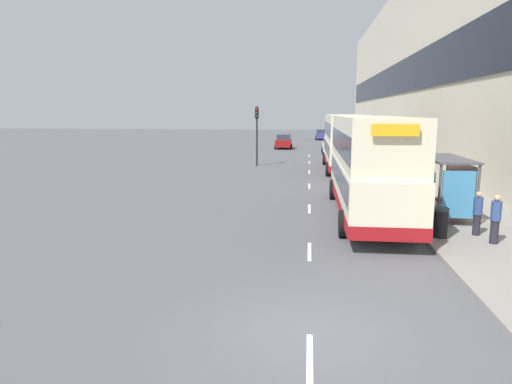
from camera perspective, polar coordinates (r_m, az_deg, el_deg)
name	(u,v)px	position (r m, az deg, el deg)	size (l,w,h in m)	color
ground_plane	(310,333)	(9.87, 6.73, -17.13)	(220.00, 220.00, 0.00)	#515156
pavement	(374,156)	(47.96, 14.48, 4.36)	(5.00, 93.00, 0.14)	gray
terrace_facade	(419,67)	(48.66, 19.75, 14.51)	(3.10, 93.00, 17.66)	beige
lane_mark_0	(310,361)	(8.92, 6.74, -20.25)	(0.12, 2.00, 0.01)	silver
lane_mark_1	(309,251)	(15.09, 6.70, -7.38)	(0.12, 2.00, 0.01)	silver
lane_mark_2	(309,209)	(21.58, 6.69, -2.09)	(0.12, 2.00, 0.01)	silver
lane_mark_3	(309,186)	(28.16, 6.68, 0.74)	(0.12, 2.00, 0.01)	silver
lane_mark_4	(309,172)	(34.79, 6.68, 2.49)	(0.12, 2.00, 0.01)	silver
lane_mark_5	(309,162)	(41.44, 6.67, 3.69)	(0.12, 2.00, 0.01)	silver
lane_mark_6	(309,156)	(48.10, 6.67, 4.55)	(0.12, 2.00, 0.01)	silver
bus_shelter	(451,176)	(20.48, 23.18, 1.83)	(1.60, 4.20, 2.48)	#4C4C51
double_decker_bus_near	(369,164)	(20.13, 13.90, 3.40)	(2.85, 11.49, 4.30)	beige
double_decker_bus_ahead	(343,141)	(36.04, 10.87, 6.28)	(2.85, 11.29, 4.30)	beige
car_0	(322,134)	(76.39, 8.19, 7.13)	(2.02, 4.56, 1.71)	navy
car_1	(331,145)	(50.91, 9.40, 5.77)	(2.07, 4.25, 1.80)	silver
car_2	(333,139)	(63.27, 9.55, 6.55)	(2.05, 4.00, 1.79)	navy
car_3	(284,142)	(56.93, 3.46, 6.31)	(2.06, 3.81, 1.78)	maroon
pedestrian_at_shelter	(495,219)	(17.13, 27.76, -2.99)	(0.33, 0.33, 1.66)	#23232D
pedestrian_1	(478,213)	(18.03, 25.95, -2.37)	(0.31, 0.31, 1.58)	#23232D
pedestrian_2	(432,184)	(24.26, 21.14, 0.94)	(0.32, 0.32, 1.61)	#23232D
pedestrian_3	(427,186)	(23.36, 20.63, 0.66)	(0.32, 0.32, 1.62)	#23232D
litter_bin	(440,222)	(17.29, 22.03, -3.53)	(0.55, 0.55, 1.05)	black
traffic_light_far_kerb	(257,126)	(38.27, 0.11, 8.24)	(0.30, 0.32, 4.96)	black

